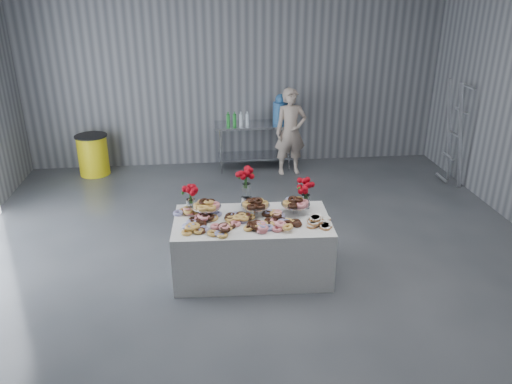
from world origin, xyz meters
TOP-DOWN VIEW (x-y plane):
  - ground at (0.00, 0.00)m, footprint 9.00×9.00m
  - room_walls at (-0.27, 0.07)m, footprint 8.04×9.04m
  - display_table at (-0.10, 0.30)m, footprint 1.94×1.08m
  - prep_table at (0.33, 4.10)m, footprint 1.50×0.60m
  - donut_mounds at (-0.10, 0.25)m, footprint 1.84×0.88m
  - cake_stand_left at (-0.64, 0.48)m, footprint 0.36×0.36m
  - cake_stand_mid at (-0.04, 0.45)m, footprint 0.36×0.36m
  - cake_stand_right at (0.46, 0.43)m, footprint 0.36×0.36m
  - danish_pile at (0.64, 0.12)m, footprint 0.48×0.48m
  - bouquet_left at (-0.84, 0.59)m, footprint 0.26×0.26m
  - bouquet_right at (0.61, 0.57)m, footprint 0.26×0.26m
  - bouquet_center at (-0.13, 0.65)m, footprint 0.26×0.26m
  - water_jug at (0.83, 4.10)m, footprint 0.28×0.28m
  - drink_bottles at (0.01, 4.00)m, footprint 0.54×0.08m
  - person at (0.98, 3.77)m, footprint 0.62×0.44m
  - trash_barrel at (-2.73, 4.10)m, footprint 0.60×0.60m
  - stepladder at (3.75, 2.93)m, footprint 0.50×0.47m

SIDE VIEW (x-z plane):
  - ground at x=0.00m, z-range 0.00..0.00m
  - display_table at x=-0.10m, z-range 0.00..0.75m
  - trash_barrel at x=-2.73m, z-range 0.00..0.77m
  - prep_table at x=0.33m, z-range 0.17..1.07m
  - donut_mounds at x=-0.10m, z-range 0.75..0.84m
  - danish_pile at x=0.64m, z-range 0.75..0.86m
  - person at x=0.98m, z-range 0.00..1.63m
  - cake_stand_left at x=-0.64m, z-range 0.80..0.98m
  - cake_stand_mid at x=-0.04m, z-range 0.80..0.98m
  - cake_stand_right at x=0.46m, z-range 0.80..0.98m
  - stepladder at x=3.75m, z-range -0.01..1.88m
  - drink_bottles at x=0.01m, z-range 0.90..1.17m
  - bouquet_left at x=-0.84m, z-range 0.84..1.26m
  - bouquet_right at x=0.61m, z-range 0.84..1.26m
  - bouquet_center at x=-0.13m, z-range 0.84..1.41m
  - water_jug at x=0.83m, z-range 0.87..1.43m
  - room_walls at x=-0.27m, z-range 0.63..4.65m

